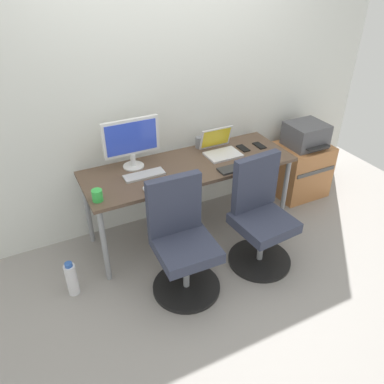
# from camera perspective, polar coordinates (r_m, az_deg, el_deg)

# --- Properties ---
(ground_plane) EXTENTS (5.28, 5.28, 0.00)m
(ground_plane) POSITION_cam_1_polar(r_m,az_deg,el_deg) (3.73, -0.34, -5.72)
(ground_plane) COLOR gray
(back_wall) EXTENTS (4.40, 0.04, 2.60)m
(back_wall) POSITION_cam_1_polar(r_m,az_deg,el_deg) (3.45, -3.49, 15.43)
(back_wall) COLOR silver
(back_wall) RESTS_ON ground
(desk) EXTENTS (1.85, 0.65, 0.72)m
(desk) POSITION_cam_1_polar(r_m,az_deg,el_deg) (3.36, -0.38, 3.15)
(desk) COLOR brown
(desk) RESTS_ON ground
(office_chair_left) EXTENTS (0.54, 0.54, 0.94)m
(office_chair_left) POSITION_cam_1_polar(r_m,az_deg,el_deg) (2.93, -1.48, -7.56)
(office_chair_left) COLOR black
(office_chair_left) RESTS_ON ground
(office_chair_right) EXTENTS (0.54, 0.54, 0.94)m
(office_chair_right) POSITION_cam_1_polar(r_m,az_deg,el_deg) (3.23, 10.05, -3.81)
(office_chair_right) COLOR black
(office_chair_right) RESTS_ON ground
(side_cabinet) EXTENTS (0.53, 0.47, 0.57)m
(side_cabinet) POSITION_cam_1_polar(r_m,az_deg,el_deg) (4.31, 15.72, 3.24)
(side_cabinet) COLOR #B77542
(side_cabinet) RESTS_ON ground
(printer) EXTENTS (0.38, 0.40, 0.24)m
(printer) POSITION_cam_1_polar(r_m,az_deg,el_deg) (4.14, 16.55, 8.14)
(printer) COLOR #515156
(printer) RESTS_ON side_cabinet
(water_bottle_on_floor) EXTENTS (0.09, 0.09, 0.31)m
(water_bottle_on_floor) POSITION_cam_1_polar(r_m,az_deg,el_deg) (3.19, -17.43, -12.21)
(water_bottle_on_floor) COLOR white
(water_bottle_on_floor) RESTS_ON ground
(desktop_monitor) EXTENTS (0.48, 0.18, 0.43)m
(desktop_monitor) POSITION_cam_1_polar(r_m,az_deg,el_deg) (3.23, -9.02, 7.62)
(desktop_monitor) COLOR silver
(desktop_monitor) RESTS_ON desk
(open_laptop) EXTENTS (0.31, 0.28, 0.22)m
(open_laptop) POSITION_cam_1_polar(r_m,az_deg,el_deg) (3.52, 4.20, 6.59)
(open_laptop) COLOR silver
(open_laptop) RESTS_ON desk
(keyboard_by_monitor) EXTENTS (0.34, 0.12, 0.02)m
(keyboard_by_monitor) POSITION_cam_1_polar(r_m,az_deg,el_deg) (3.18, -7.09, 2.53)
(keyboard_by_monitor) COLOR #B7B7B7
(keyboard_by_monitor) RESTS_ON desk
(keyboard_by_laptop) EXTENTS (0.34, 0.12, 0.02)m
(keyboard_by_laptop) POSITION_cam_1_polar(r_m,az_deg,el_deg) (3.29, 6.72, 3.63)
(keyboard_by_laptop) COLOR #2D2D2D
(keyboard_by_laptop) RESTS_ON desk
(mouse_by_monitor) EXTENTS (0.06, 0.10, 0.03)m
(mouse_by_monitor) POSITION_cam_1_polar(r_m,az_deg,el_deg) (3.09, -0.14, 1.90)
(mouse_by_monitor) COLOR #2D2D2D
(mouse_by_monitor) RESTS_ON desk
(mouse_by_laptop) EXTENTS (0.06, 0.10, 0.03)m
(mouse_by_laptop) POSITION_cam_1_polar(r_m,az_deg,el_deg) (2.98, -6.73, 0.42)
(mouse_by_laptop) COLOR silver
(mouse_by_laptop) RESTS_ON desk
(coffee_mug) EXTENTS (0.08, 0.08, 0.09)m
(coffee_mug) POSITION_cam_1_polar(r_m,az_deg,el_deg) (2.91, -13.89, -0.50)
(coffee_mug) COLOR green
(coffee_mug) RESTS_ON desk
(pen_cup) EXTENTS (0.07, 0.07, 0.10)m
(pen_cup) POSITION_cam_1_polar(r_m,az_deg,el_deg) (3.61, 1.06, 7.38)
(pen_cup) COLOR slate
(pen_cup) RESTS_ON desk
(phone_near_monitor) EXTENTS (0.07, 0.14, 0.01)m
(phone_near_monitor) POSITION_cam_1_polar(r_m,az_deg,el_deg) (3.72, 9.97, 6.81)
(phone_near_monitor) COLOR black
(phone_near_monitor) RESTS_ON desk
(phone_near_laptop) EXTENTS (0.07, 0.14, 0.01)m
(phone_near_laptop) POSITION_cam_1_polar(r_m,az_deg,el_deg) (3.64, 7.59, 6.47)
(phone_near_laptop) COLOR black
(phone_near_laptop) RESTS_ON desk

